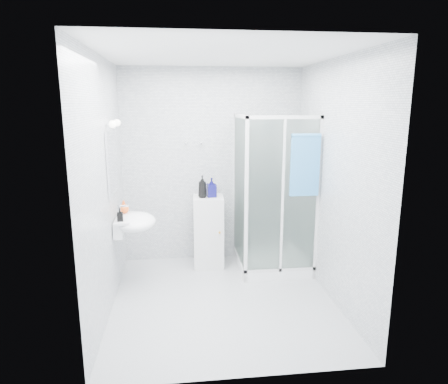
{
  "coord_description": "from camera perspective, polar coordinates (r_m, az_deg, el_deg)",
  "views": [
    {
      "loc": [
        -0.46,
        -4.04,
        2.13
      ],
      "look_at": [
        0.05,
        0.35,
        1.15
      ],
      "focal_mm": 32.0,
      "sensor_mm": 36.0,
      "label": 1
    }
  ],
  "objects": [
    {
      "name": "soap_dispenser_black",
      "position": [
        4.54,
        -14.64,
        -3.18
      ],
      "size": [
        0.07,
        0.07,
        0.14
      ],
      "primitive_type": "imported",
      "rotation": [
        0.0,
        0.0,
        0.1
      ],
      "color": "black",
      "rests_on": "wall_basin"
    },
    {
      "name": "wall_basin",
      "position": [
        4.71,
        -12.8,
        -4.26
      ],
      "size": [
        0.46,
        0.56,
        0.35
      ],
      "color": "white",
      "rests_on": "ground"
    },
    {
      "name": "room",
      "position": [
        4.15,
        -0.12,
        0.96
      ],
      "size": [
        2.4,
        2.6,
        2.6
      ],
      "color": "silver",
      "rests_on": "ground"
    },
    {
      "name": "storage_cabinet",
      "position": [
        5.32,
        -2.21,
        -5.66
      ],
      "size": [
        0.41,
        0.43,
        0.94
      ],
      "rotation": [
        0.0,
        0.0,
        -0.05
      ],
      "color": "silver",
      "rests_on": "ground"
    },
    {
      "name": "soap_dispenser_orange",
      "position": [
        4.85,
        -14.13,
        -2.08
      ],
      "size": [
        0.12,
        0.12,
        0.15
      ],
      "primitive_type": "imported",
      "rotation": [
        0.0,
        0.0,
        -0.0
      ],
      "color": "#ED591B",
      "rests_on": "wall_basin"
    },
    {
      "name": "hand_towel",
      "position": [
        4.68,
        11.51,
        3.99
      ],
      "size": [
        0.34,
        0.05,
        0.72
      ],
      "color": "#3482C5",
      "rests_on": "shower_enclosure"
    },
    {
      "name": "mirror",
      "position": [
        4.59,
        -15.7,
        4.15
      ],
      "size": [
        0.02,
        0.6,
        0.7
      ],
      "primitive_type": "cube",
      "color": "white",
      "rests_on": "room"
    },
    {
      "name": "vanity_lights",
      "position": [
        4.54,
        -15.39,
        9.42
      ],
      "size": [
        0.1,
        0.4,
        0.08
      ],
      "color": "silver",
      "rests_on": "room"
    },
    {
      "name": "shampoo_bottle_b",
      "position": [
        5.16,
        -1.8,
        0.66
      ],
      "size": [
        0.13,
        0.13,
        0.25
      ],
      "primitive_type": "imported",
      "rotation": [
        0.0,
        0.0,
        0.14
      ],
      "color": "#0F0E54",
      "rests_on": "storage_cabinet"
    },
    {
      "name": "wall_hooks",
      "position": [
        5.32,
        -4.38,
        6.98
      ],
      "size": [
        0.23,
        0.06,
        0.03
      ],
      "color": "silver",
      "rests_on": "room"
    },
    {
      "name": "shampoo_bottle_a",
      "position": [
        5.13,
        -3.11,
        0.78
      ],
      "size": [
        0.13,
        0.13,
        0.29
      ],
      "primitive_type": "imported",
      "rotation": [
        0.0,
        0.0,
        -0.21
      ],
      "color": "black",
      "rests_on": "storage_cabinet"
    },
    {
      "name": "shower_enclosure",
      "position": [
        5.21,
        6.28,
        -6.39
      ],
      "size": [
        0.9,
        0.95,
        2.0
      ],
      "color": "white",
      "rests_on": "ground"
    }
  ]
}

